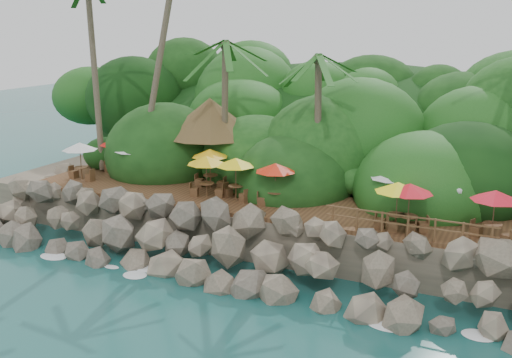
% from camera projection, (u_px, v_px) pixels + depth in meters
% --- Properties ---
extents(ground, '(140.00, 140.00, 0.00)m').
position_uv_depth(ground, '(197.00, 286.00, 25.92)').
color(ground, '#19514F').
rests_on(ground, ground).
extents(land_base, '(32.00, 25.20, 2.10)m').
position_uv_depth(land_base, '(320.00, 179.00, 39.68)').
color(land_base, gray).
rests_on(land_base, ground).
extents(jungle_hill, '(44.80, 28.00, 15.40)m').
position_uv_depth(jungle_hill, '(351.00, 170.00, 46.51)').
color(jungle_hill, '#143811').
rests_on(jungle_hill, ground).
extents(seawall, '(29.00, 4.00, 2.30)m').
position_uv_depth(seawall, '(219.00, 246.00, 27.39)').
color(seawall, gray).
rests_on(seawall, ground).
extents(terrace, '(26.00, 5.00, 0.20)m').
position_uv_depth(terrace, '(256.00, 202.00, 30.62)').
color(terrace, brown).
rests_on(terrace, land_base).
extents(jungle_foliage, '(44.00, 16.00, 12.00)m').
position_uv_depth(jungle_foliage, '(314.00, 198.00, 39.07)').
color(jungle_foliage, '#143811').
rests_on(jungle_foliage, ground).
extents(foam_line, '(25.20, 0.80, 0.06)m').
position_uv_depth(foam_line, '(201.00, 283.00, 26.18)').
color(foam_line, white).
rests_on(foam_line, ground).
extents(palms, '(32.35, 6.89, 13.49)m').
position_uv_depth(palms, '(299.00, 1.00, 30.01)').
color(palms, brown).
rests_on(palms, ground).
extents(palapa, '(5.61, 5.61, 4.60)m').
position_uv_depth(palapa, '(210.00, 117.00, 34.64)').
color(palapa, brown).
rests_on(palapa, ground).
extents(dining_clusters, '(24.26, 5.17, 2.17)m').
position_uv_depth(dining_clusters, '(267.00, 167.00, 29.76)').
color(dining_clusters, brown).
rests_on(dining_clusters, terrace).
extents(railing, '(7.20, 0.10, 1.00)m').
position_uv_depth(railing, '(408.00, 224.00, 25.04)').
color(railing, brown).
rests_on(railing, terrace).
extents(waiter, '(0.71, 0.56, 1.71)m').
position_uv_depth(waiter, '(458.00, 206.00, 26.62)').
color(waiter, white).
rests_on(waiter, terrace).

